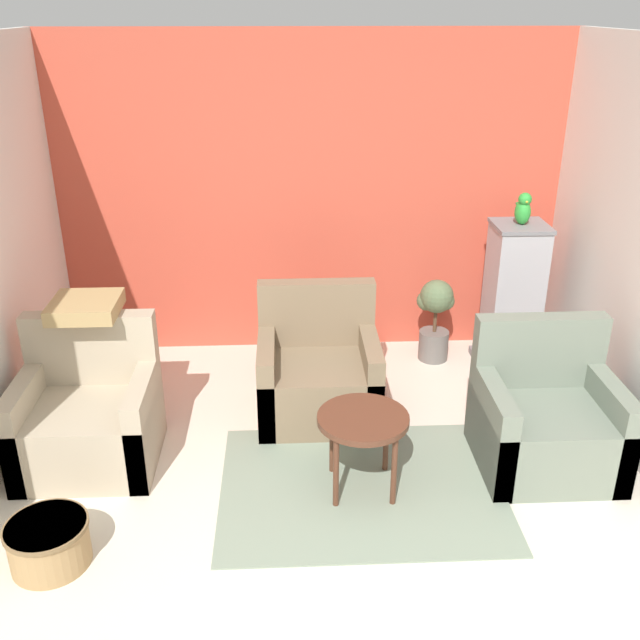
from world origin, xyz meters
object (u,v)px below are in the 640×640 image
(birdcage, at_px, (512,299))
(potted_plant, at_px, (435,314))
(armchair_left, at_px, (89,420))
(parrot, at_px, (523,209))
(armchair_middle, at_px, (318,376))
(armchair_right, at_px, (545,423))
(coffee_table, at_px, (363,425))
(wicker_basket, at_px, (49,542))

(birdcage, xyz_separation_m, potted_plant, (-0.59, 0.14, -0.19))
(armchair_left, bearing_deg, parrot, 21.05)
(armchair_middle, bearing_deg, armchair_left, -161.34)
(armchair_middle, bearing_deg, potted_plant, 39.22)
(armchair_right, xyz_separation_m, potted_plant, (-0.43, 1.54, 0.11))
(parrot, bearing_deg, armchair_left, -158.95)
(armchair_middle, bearing_deg, birdcage, 23.19)
(coffee_table, distance_m, armchair_left, 1.81)
(birdcage, relative_size, wicker_basket, 2.75)
(birdcage, height_order, potted_plant, birdcage)
(coffee_table, bearing_deg, armchair_left, 167.07)
(armchair_middle, height_order, birdcage, birdcage)
(armchair_right, bearing_deg, coffee_table, -169.89)
(potted_plant, bearing_deg, coffee_table, -114.35)
(armchair_left, height_order, parrot, parrot)
(armchair_right, xyz_separation_m, parrot, (0.17, 1.40, 1.04))
(armchair_middle, height_order, potted_plant, armchair_middle)
(armchair_right, xyz_separation_m, birdcage, (0.17, 1.40, 0.30))
(armchair_right, relative_size, birdcage, 0.77)
(potted_plant, bearing_deg, wicker_basket, -137.64)
(armchair_left, relative_size, potted_plant, 1.32)
(armchair_middle, distance_m, wicker_basket, 2.14)
(birdcage, bearing_deg, potted_plant, 166.42)
(armchair_right, distance_m, birdcage, 1.44)
(birdcage, xyz_separation_m, parrot, (0.00, 0.00, 0.75))
(armchair_left, height_order, armchair_middle, same)
(coffee_table, height_order, armchair_left, armchair_left)
(coffee_table, xyz_separation_m, birdcage, (1.39, 1.61, 0.14))
(armchair_left, relative_size, armchair_middle, 1.00)
(parrot, bearing_deg, coffee_table, -130.66)
(armchair_middle, xyz_separation_m, wicker_basket, (-1.53, -1.49, -0.16))
(armchair_left, distance_m, parrot, 3.53)
(parrot, xyz_separation_m, potted_plant, (-0.59, 0.14, -0.93))
(parrot, bearing_deg, potted_plant, 166.62)
(parrot, height_order, potted_plant, parrot)
(wicker_basket, bearing_deg, armchair_right, 14.84)
(armchair_left, bearing_deg, armchair_right, -3.58)
(parrot, bearing_deg, wicker_basket, -145.19)
(potted_plant, bearing_deg, birdcage, -13.58)
(armchair_middle, relative_size, birdcage, 0.77)
(armchair_left, height_order, birdcage, birdcage)
(parrot, bearing_deg, armchair_right, -96.84)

